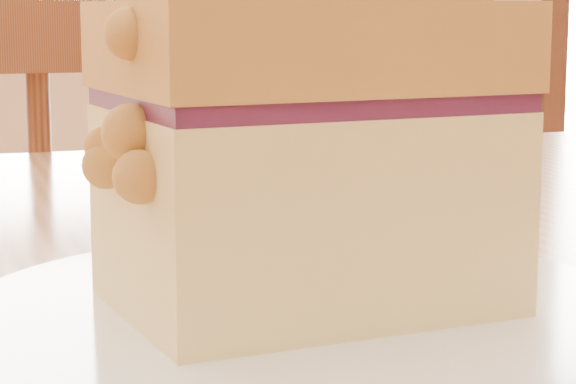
{
  "coord_description": "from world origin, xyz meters",
  "views": [
    {
      "loc": [
        -0.02,
        -0.17,
        0.86
      ],
      "look_at": [
        0.05,
        0.2,
        0.8
      ],
      "focal_mm": 70.0,
      "sensor_mm": 36.0,
      "label": 1
    }
  ],
  "objects": [
    {
      "name": "plate",
      "position": [
        0.05,
        0.17,
        0.76
      ],
      "size": [
        0.22,
        0.22,
        0.02
      ],
      "color": "white",
      "rests_on": "cafe_table_main"
    },
    {
      "name": "cake_slice",
      "position": [
        0.05,
        0.17,
        0.82
      ],
      "size": [
        0.14,
        0.12,
        0.11
      ],
      "rotation": [
        0.0,
        0.0,
        0.25
      ],
      "color": "#F5D88A",
      "rests_on": "plate"
    }
  ]
}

